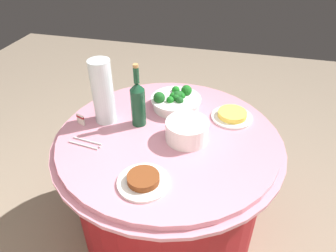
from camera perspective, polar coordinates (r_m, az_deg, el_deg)
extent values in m
plane|color=gray|center=(2.09, 0.00, -17.88)|extent=(6.00, 6.00, 0.00)
cylinder|color=maroon|center=(1.82, 0.00, -11.43)|extent=(1.01, 1.01, 0.69)
cylinder|color=pink|center=(1.58, 0.00, -2.65)|extent=(1.16, 1.16, 0.02)
cylinder|color=pink|center=(1.57, 0.00, -1.93)|extent=(1.10, 1.10, 0.03)
cylinder|color=white|center=(1.75, 1.47, 4.15)|extent=(0.26, 0.26, 0.05)
cylinder|color=white|center=(1.74, 1.49, 5.02)|extent=(0.28, 0.28, 0.01)
sphere|color=#196A1E|center=(1.74, 2.44, 5.49)|extent=(0.05, 0.05, 0.05)
sphere|color=#19561E|center=(1.70, -1.63, 5.21)|extent=(0.06, 0.06, 0.06)
sphere|color=#19721E|center=(1.70, 0.40, 4.80)|extent=(0.04, 0.04, 0.04)
sphere|color=#195F1E|center=(1.71, 1.46, 5.19)|extent=(0.04, 0.04, 0.04)
sphere|color=#19691E|center=(1.77, 3.40, 6.53)|extent=(0.06, 0.06, 0.06)
sphere|color=#195B1E|center=(1.74, 2.10, 5.64)|extent=(0.05, 0.05, 0.05)
sphere|color=#19761E|center=(1.80, 1.44, 6.61)|extent=(0.05, 0.05, 0.05)
sphere|color=#19521E|center=(1.70, 2.14, 4.71)|extent=(0.04, 0.04, 0.04)
sphere|color=#19801E|center=(1.73, 1.59, 5.54)|extent=(0.05, 0.05, 0.05)
sphere|color=#19701E|center=(1.73, 0.97, 5.49)|extent=(0.04, 0.04, 0.04)
sphere|color=#19551E|center=(1.73, 1.64, 5.62)|extent=(0.05, 0.05, 0.05)
cylinder|color=white|center=(1.53, 3.46, -2.18)|extent=(0.21, 0.21, 0.01)
cylinder|color=white|center=(1.52, 3.47, -1.88)|extent=(0.21, 0.21, 0.01)
cylinder|color=white|center=(1.52, 3.49, -1.58)|extent=(0.21, 0.21, 0.01)
cylinder|color=white|center=(1.51, 3.50, -1.28)|extent=(0.21, 0.21, 0.01)
cylinder|color=white|center=(1.51, 3.51, -0.98)|extent=(0.21, 0.21, 0.01)
cylinder|color=white|center=(1.50, 3.53, -0.67)|extent=(0.21, 0.21, 0.01)
cylinder|color=white|center=(1.49, 3.54, -0.36)|extent=(0.21, 0.21, 0.01)
cylinder|color=white|center=(1.49, 3.55, -0.05)|extent=(0.21, 0.21, 0.01)
cylinder|color=white|center=(1.48, 3.57, 0.27)|extent=(0.21, 0.21, 0.01)
cylinder|color=white|center=(1.48, 3.58, 0.58)|extent=(0.21, 0.21, 0.01)
cylinder|color=#144127|center=(1.59, -5.47, 3.43)|extent=(0.07, 0.07, 0.20)
cone|color=#144127|center=(1.53, -5.72, 7.25)|extent=(0.07, 0.07, 0.04)
cylinder|color=#144127|center=(1.50, -5.86, 9.26)|extent=(0.03, 0.03, 0.08)
cylinder|color=#B2844C|center=(1.48, -5.97, 10.93)|extent=(0.03, 0.03, 0.02)
cylinder|color=silver|center=(1.61, -11.88, 6.14)|extent=(0.11, 0.11, 0.34)
sphere|color=#E5B26B|center=(1.68, -12.00, 2.36)|extent=(0.06, 0.06, 0.06)
sphere|color=#E5B26B|center=(1.65, -11.26, 1.89)|extent=(0.06, 0.06, 0.06)
sphere|color=#E5B26B|center=(1.68, -10.78, 2.56)|extent=(0.06, 0.06, 0.06)
sphere|color=#72C64C|center=(1.64, -12.28, 3.67)|extent=(0.06, 0.06, 0.06)
sphere|color=#72C64C|center=(1.63, -11.08, 3.57)|extent=(0.06, 0.06, 0.06)
sphere|color=#72C64C|center=(1.66, -11.33, 4.20)|extent=(0.06, 0.06, 0.06)
sphere|color=red|center=(1.61, -12.31, 5.10)|extent=(0.06, 0.06, 0.06)
sphere|color=red|center=(1.61, -11.06, 5.39)|extent=(0.06, 0.06, 0.06)
sphere|color=red|center=(1.64, -11.97, 5.75)|extent=(0.06, 0.06, 0.06)
sphere|color=#E5B26B|center=(1.57, -12.15, 6.70)|extent=(0.06, 0.06, 0.06)
sphere|color=#E5B26B|center=(1.60, -11.30, 7.26)|extent=(0.06, 0.06, 0.06)
sphere|color=#E5B26B|center=(1.61, -12.58, 7.23)|extent=(0.06, 0.06, 0.06)
cylinder|color=silver|center=(1.54, -15.28, -3.44)|extent=(0.16, 0.03, 0.01)
cylinder|color=silver|center=(1.56, -14.56, -2.67)|extent=(0.16, 0.03, 0.01)
sphere|color=silver|center=(1.51, -12.40, -3.77)|extent=(0.01, 0.01, 0.01)
cylinder|color=white|center=(1.31, -4.51, -10.21)|extent=(0.22, 0.22, 0.01)
cylinder|color=brown|center=(1.29, -4.55, -9.56)|extent=(0.13, 0.13, 0.03)
cylinder|color=white|center=(1.71, 11.63, 1.61)|extent=(0.22, 0.22, 0.01)
cylinder|color=#F2D14C|center=(1.70, 11.71, 2.17)|extent=(0.15, 0.15, 0.03)
cube|color=white|center=(1.68, -15.73, 1.11)|extent=(0.05, 0.03, 0.05)
cube|color=maroon|center=(1.67, -15.83, 1.61)|extent=(0.05, 0.03, 0.01)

